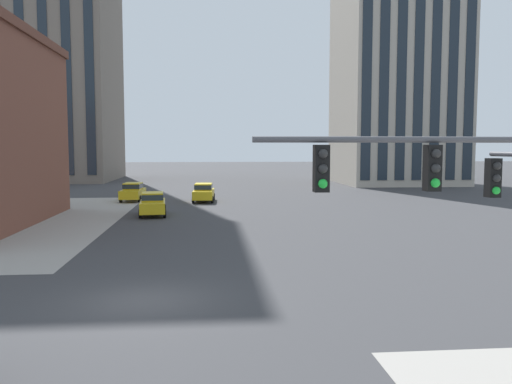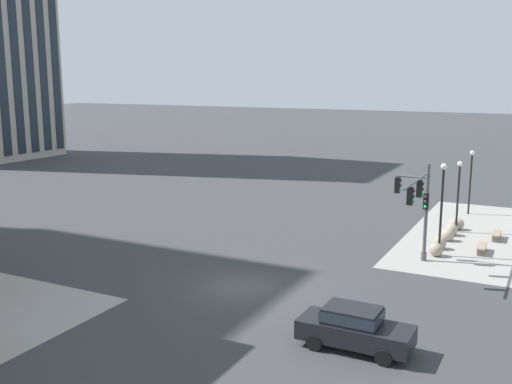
# 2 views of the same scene
# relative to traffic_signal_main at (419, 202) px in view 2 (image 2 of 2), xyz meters

# --- Properties ---
(ground_plane) EXTENTS (320.00, 320.00, 0.00)m
(ground_plane) POSITION_rel_traffic_signal_main_xyz_m (-7.48, 7.03, -3.64)
(ground_plane) COLOR #38383A
(traffic_signal_main) EXTENTS (5.86, 2.09, 5.63)m
(traffic_signal_main) POSITION_rel_traffic_signal_main_xyz_m (0.00, 0.00, 0.00)
(traffic_signal_main) COLOR #4C4C51
(traffic_signal_main) RESTS_ON ground
(bollard_sphere_curb_a) EXTENTS (0.80, 0.80, 0.80)m
(bollard_sphere_curb_a) POSITION_rel_traffic_signal_main_xyz_m (2.35, -0.69, -3.24)
(bollard_sphere_curb_a) COLOR gray
(bollard_sphere_curb_a) RESTS_ON ground
(bollard_sphere_curb_b) EXTENTS (0.80, 0.80, 0.80)m
(bollard_sphere_curb_b) POSITION_rel_traffic_signal_main_xyz_m (3.97, -0.61, -3.24)
(bollard_sphere_curb_b) COLOR gray
(bollard_sphere_curb_b) RESTS_ON ground
(bollard_sphere_curb_c) EXTENTS (0.80, 0.80, 0.80)m
(bollard_sphere_curb_c) POSITION_rel_traffic_signal_main_xyz_m (6.10, -0.73, -3.24)
(bollard_sphere_curb_c) COLOR gray
(bollard_sphere_curb_c) RESTS_ON ground
(bollard_sphere_curb_d) EXTENTS (0.80, 0.80, 0.80)m
(bollard_sphere_curb_d) POSITION_rel_traffic_signal_main_xyz_m (7.61, -0.72, -3.24)
(bollard_sphere_curb_d) COLOR gray
(bollard_sphere_curb_d) RESTS_ON ground
(bollard_sphere_curb_e) EXTENTS (0.80, 0.80, 0.80)m
(bollard_sphere_curb_e) POSITION_rel_traffic_signal_main_xyz_m (9.24, -0.66, -3.24)
(bollard_sphere_curb_e) COLOR gray
(bollard_sphere_curb_e) RESTS_ON ground
(bollard_sphere_curb_f) EXTENTS (0.80, 0.80, 0.80)m
(bollard_sphere_curb_f) POSITION_rel_traffic_signal_main_xyz_m (9.40, -0.87, -3.24)
(bollard_sphere_curb_f) COLOR gray
(bollard_sphere_curb_f) RESTS_ON ground
(bench_near_signal) EXTENTS (1.81, 0.54, 0.49)m
(bench_near_signal) POSITION_rel_traffic_signal_main_xyz_m (4.27, -3.02, -3.31)
(bench_near_signal) COLOR #9E7F66
(bench_near_signal) RESTS_ON ground
(bench_mid_block) EXTENTS (1.80, 0.50, 0.49)m
(bench_mid_block) POSITION_rel_traffic_signal_main_xyz_m (7.87, -3.51, -3.31)
(bench_mid_block) COLOR #9E7F66
(bench_mid_block) RESTS_ON ground
(street_lamp_corner_near) EXTENTS (0.36, 0.36, 5.52)m
(street_lamp_corner_near) POSITION_rel_traffic_signal_main_xyz_m (2.52, -0.82, -0.19)
(street_lamp_corner_near) COLOR black
(street_lamp_corner_near) RESTS_ON ground
(street_lamp_mid_sidewalk) EXTENTS (0.36, 0.36, 4.88)m
(street_lamp_mid_sidewalk) POSITION_rel_traffic_signal_main_xyz_m (8.66, -0.84, -0.54)
(street_lamp_mid_sidewalk) COLOR black
(street_lamp_mid_sidewalk) RESTS_ON ground
(street_lamp_corner_far) EXTENTS (0.36, 0.36, 4.93)m
(street_lamp_corner_far) POSITION_rel_traffic_signal_main_xyz_m (14.79, -0.81, -0.51)
(street_lamp_corner_far) COLOR black
(street_lamp_corner_far) RESTS_ON ground
(car_main_northbound_far) EXTENTS (1.91, 4.41, 1.68)m
(car_main_northbound_far) POSITION_rel_traffic_signal_main_xyz_m (-11.62, -0.15, -2.72)
(car_main_northbound_far) COLOR black
(car_main_northbound_far) RESTS_ON ground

